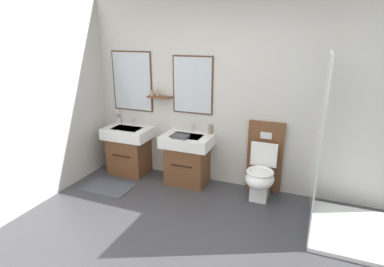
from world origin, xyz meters
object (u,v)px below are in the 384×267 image
folded_hand_towel (181,136)px  vanity_sink_left (129,148)px  toilet (262,170)px  shower_tray (339,197)px  soap_dispenser (210,129)px  vanity_sink_right (188,157)px  toothbrush_cup (119,120)px

folded_hand_towel → vanity_sink_left: bearing=171.3°
toilet → folded_hand_towel: (-1.12, -0.15, 0.38)m
shower_tray → vanity_sink_left: bearing=171.0°
soap_dispenser → shower_tray: (1.70, -0.65, -0.39)m
shower_tray → folded_hand_towel: bearing=170.8°
vanity_sink_right → toilet: bearing=0.4°
vanity_sink_left → vanity_sink_right: bearing=0.0°
toilet → shower_tray: size_ratio=0.51×
vanity_sink_left → toothbrush_cup: bearing=148.7°
vanity_sink_right → folded_hand_towel: folded_hand_towel is taller
vanity_sink_left → toilet: bearing=0.2°
toothbrush_cup → folded_hand_towel: toothbrush_cup is taller
soap_dispenser → toothbrush_cup: bearing=-179.6°
vanity_sink_right → folded_hand_towel: size_ratio=3.35×
toilet → folded_hand_towel: bearing=-172.2°
toilet → shower_tray: 1.03m
folded_hand_towel → shower_tray: 2.08m
toilet → soap_dispenser: bearing=167.8°
vanity_sink_right → shower_tray: 2.04m
vanity_sink_left → shower_tray: shower_tray is taller
vanity_sink_right → soap_dispenser: 0.53m
vanity_sink_right → toothbrush_cup: (-1.27, 0.17, 0.40)m
vanity_sink_left → soap_dispenser: soap_dispenser is taller
folded_hand_towel → toilet: bearing=7.8°
vanity_sink_right → toothbrush_cup: size_ratio=3.60×
vanity_sink_right → shower_tray: shower_tray is taller
vanity_sink_right → vanity_sink_left: bearing=180.0°
toilet → soap_dispenser: 0.92m
vanity_sink_right → toilet: (1.08, 0.01, -0.02)m
vanity_sink_right → soap_dispenser: (0.29, 0.18, 0.41)m
toilet → vanity_sink_right: bearing=-179.6°
vanity_sink_left → shower_tray: 3.02m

